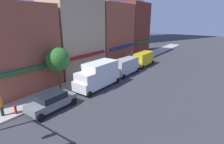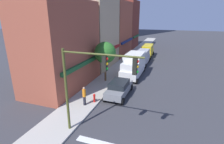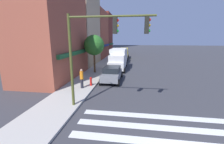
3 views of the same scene
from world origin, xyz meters
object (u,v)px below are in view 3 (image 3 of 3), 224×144
(traffic_signal, at_px, (100,41))
(sedan_grey, at_px, (112,73))
(pedestrian_orange_vest, at_px, (82,78))
(fire_hydrant, at_px, (91,81))
(van_silver, at_px, (122,56))
(street_tree, at_px, (94,45))
(van_yellow, at_px, (124,53))
(box_truck_white, at_px, (118,59))

(traffic_signal, distance_m, sedan_grey, 7.62)
(pedestrian_orange_vest, height_order, fire_hydrant, pedestrian_orange_vest)
(pedestrian_orange_vest, bearing_deg, van_silver, -121.99)
(traffic_signal, xyz_separation_m, pedestrian_orange_vest, (3.49, 2.55, -3.35))
(traffic_signal, distance_m, street_tree, 10.44)
(street_tree, bearing_deg, van_yellow, -10.03)
(traffic_signal, height_order, fire_hydrant, traffic_signal)
(box_truck_white, height_order, street_tree, street_tree)
(traffic_signal, xyz_separation_m, fire_hydrant, (4.30, 1.94, -3.81))
(van_yellow, bearing_deg, van_silver, 179.20)
(pedestrian_orange_vest, xyz_separation_m, street_tree, (6.47, 0.49, 2.65))
(box_truck_white, bearing_deg, pedestrian_orange_vest, 167.80)
(box_truck_white, xyz_separation_m, fire_hydrant, (-9.05, 1.70, -0.97))
(sedan_grey, bearing_deg, fire_hydrant, 145.54)
(sedan_grey, distance_m, box_truck_white, 6.66)
(fire_hydrant, xyz_separation_m, street_tree, (5.67, 1.10, 3.11))
(traffic_signal, xyz_separation_m, van_yellow, (25.79, 0.24, -3.13))
(traffic_signal, height_order, van_silver, traffic_signal)
(pedestrian_orange_vest, bearing_deg, van_yellow, -119.80)
(van_silver, bearing_deg, traffic_signal, -177.88)
(van_silver, distance_m, pedestrian_orange_vest, 16.40)
(box_truck_white, relative_size, van_silver, 1.24)
(street_tree, bearing_deg, traffic_signal, -163.02)
(traffic_signal, height_order, street_tree, traffic_signal)
(van_silver, relative_size, van_yellow, 1.00)
(box_truck_white, bearing_deg, street_tree, 141.40)
(sedan_grey, distance_m, van_silver, 13.01)
(van_yellow, relative_size, pedestrian_orange_vest, 2.84)
(van_yellow, distance_m, fire_hydrant, 21.58)
(pedestrian_orange_vest, bearing_deg, sedan_grey, -149.46)
(traffic_signal, bearing_deg, pedestrian_orange_vest, 36.19)
(box_truck_white, bearing_deg, traffic_signal, -177.94)
(box_truck_white, distance_m, fire_hydrant, 9.26)
(van_silver, bearing_deg, sedan_grey, -178.58)
(sedan_grey, xyz_separation_m, fire_hydrant, (-2.43, 1.70, -0.23))
(box_truck_white, bearing_deg, van_silver, 1.02)
(sedan_grey, xyz_separation_m, street_tree, (3.23, 2.80, 2.88))
(van_silver, bearing_deg, van_yellow, 1.42)
(traffic_signal, xyz_separation_m, sedan_grey, (6.73, 0.24, -3.58))
(street_tree, bearing_deg, sedan_grey, -139.12)
(sedan_grey, xyz_separation_m, pedestrian_orange_vest, (-3.23, 2.31, 0.23))
(traffic_signal, relative_size, van_yellow, 1.21)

